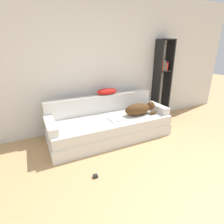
{
  "coord_description": "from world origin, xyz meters",
  "views": [
    {
      "loc": [
        -1.31,
        -0.68,
        1.63
      ],
      "look_at": [
        -0.02,
        1.97,
        0.55
      ],
      "focal_mm": 28.0,
      "sensor_mm": 36.0,
      "label": 1
    }
  ],
  "objects": [
    {
      "name": "couch_backrest",
      "position": [
        -0.02,
        2.44,
        0.57
      ],
      "size": [
        2.23,
        0.15,
        0.35
      ],
      "color": "silver",
      "rests_on": "couch"
    },
    {
      "name": "couch_arm_right",
      "position": [
        1.04,
        2.06,
        0.46
      ],
      "size": [
        0.15,
        0.71,
        0.13
      ],
      "color": "silver",
      "rests_on": "couch"
    },
    {
      "name": "throw_pillow",
      "position": [
        0.11,
        2.46,
        0.81
      ],
      "size": [
        0.43,
        0.2,
        0.12
      ],
      "color": "red",
      "rests_on": "couch_backrest"
    },
    {
      "name": "dog",
      "position": [
        0.58,
        1.97,
        0.52
      ],
      "size": [
        0.67,
        0.28,
        0.24
      ],
      "color": "#513319",
      "rests_on": "couch"
    },
    {
      "name": "bookshelf",
      "position": [
        1.59,
        2.53,
        1.01
      ],
      "size": [
        0.37,
        0.26,
        1.82
      ],
      "color": "black",
      "rests_on": "ground_plane"
    },
    {
      "name": "couch",
      "position": [
        -0.02,
        2.06,
        0.2
      ],
      "size": [
        2.27,
        0.9,
        0.4
      ],
      "color": "silver",
      "rests_on": "ground_plane"
    },
    {
      "name": "power_adapter",
      "position": [
        -0.68,
        1.12,
        0.02
      ],
      "size": [
        0.06,
        0.06,
        0.04
      ],
      "color": "black",
      "rests_on": "ground_plane"
    },
    {
      "name": "couch_arm_left",
      "position": [
        -1.08,
        2.06,
        0.46
      ],
      "size": [
        0.15,
        0.71,
        0.13
      ],
      "color": "silver",
      "rests_on": "couch"
    },
    {
      "name": "wall_back",
      "position": [
        0.0,
        2.72,
        1.35
      ],
      "size": [
        7.29,
        0.06,
        2.7
      ],
      "color": "silver",
      "rests_on": "ground_plane"
    },
    {
      "name": "laptop",
      "position": [
        0.07,
        1.94,
        0.41
      ],
      "size": [
        0.29,
        0.25,
        0.02
      ],
      "rotation": [
        0.0,
        0.0,
        -0.0
      ],
      "color": "silver",
      "rests_on": "couch"
    }
  ]
}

